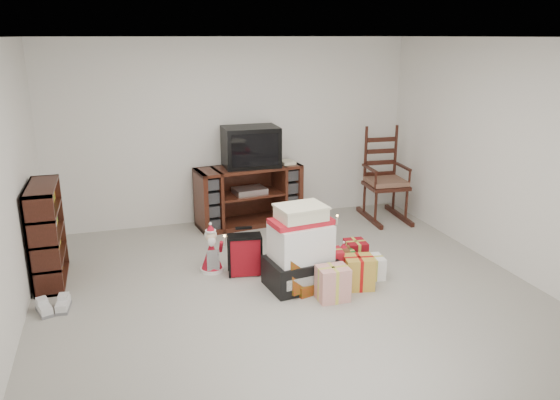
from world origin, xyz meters
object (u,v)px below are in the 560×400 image
Objects in this scene: santa_figurine at (324,231)px; gift_pile at (301,252)px; bookshelf at (47,235)px; tv_stand at (249,195)px; rocking_chair at (383,186)px; teddy_bear at (343,262)px; crt_television at (251,147)px; mrs_claus_figurine at (211,253)px; red_suitcase at (245,255)px; sneaker_pair at (54,307)px; gift_cluster at (349,267)px.

gift_pile is at bearing -123.94° from santa_figurine.
santa_figurine is at bearing 0.54° from bookshelf.
gift_pile is (0.03, -2.07, -0.03)m from tv_stand.
rocking_chair is 2.16m from teddy_bear.
santa_figurine is 0.73× the size of crt_television.
mrs_claus_figurine is (-1.34, 0.55, 0.06)m from teddy_bear.
tv_stand is 2.72m from bookshelf.
rocking_chair is 3.94× the size of teddy_bear.
teddy_bear is at bearing -81.68° from tv_stand.
mrs_claus_figurine is at bearing 157.81° from teddy_bear.
tv_stand reaches higher than red_suitcase.
santa_figurine is 3.16m from sneaker_pair.
red_suitcase is at bearing -156.10° from santa_figurine.
teddy_bear is 0.46× the size of crt_television.
tv_stand reaches higher than santa_figurine.
gift_pile is at bearing 179.85° from gift_cluster.
teddy_bear is 0.11m from gift_cluster.
gift_pile is 1.63× the size of red_suitcase.
gift_cluster is (1.03, -0.45, -0.09)m from red_suitcase.
sneaker_pair is at bearing 176.75° from gift_cluster.
rocking_chair is (4.36, 0.85, -0.05)m from bookshelf.
gift_cluster is (0.02, -0.10, -0.01)m from teddy_bear.
tv_stand is 2.07m from gift_pile.
teddy_bear is 0.29× the size of gift_cluster.
bookshelf is 2.82m from crt_television.
bookshelf is at bearing -154.04° from crt_television.
teddy_bear is 2.95m from sneaker_pair.
crt_television is at bearing 104.38° from teddy_bear.
rocking_chair is 1.50m from santa_figurine.
bookshelf is at bearing 164.89° from teddy_bear.
crt_television is at bearing 174.23° from rocking_chair.
mrs_claus_figurine is 1.68m from sneaker_pair.
red_suitcase is (-2.35, -1.32, -0.23)m from rocking_chair.
gift_cluster is 1.58× the size of crt_television.
crt_television is (-1.85, 0.32, 0.62)m from rocking_chair.
gift_pile reaches higher than santa_figurine.
gift_pile reaches higher than teddy_bear.
red_suitcase is (2.01, -0.47, -0.28)m from bookshelf.
mrs_claus_figurine is (-0.79, -1.42, -0.20)m from tv_stand.
tv_stand reaches higher than teddy_bear.
red_suitcase is (-0.48, 0.45, -0.15)m from gift_pile.
mrs_claus_figurine is at bearing -119.01° from crt_television.
gift_cluster is at bearing -15.46° from red_suitcase.
santa_figurine reaches higher than red_suitcase.
gift_cluster is 2.35m from crt_television.
teddy_bear is at bearing -74.68° from crt_television.
gift_pile is 2.58× the size of sneaker_pair.
mrs_claus_figurine is at bearing -126.38° from tv_stand.
crt_television reaches higher than tv_stand.
rocking_chair is at bearing 51.11° from teddy_bear.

